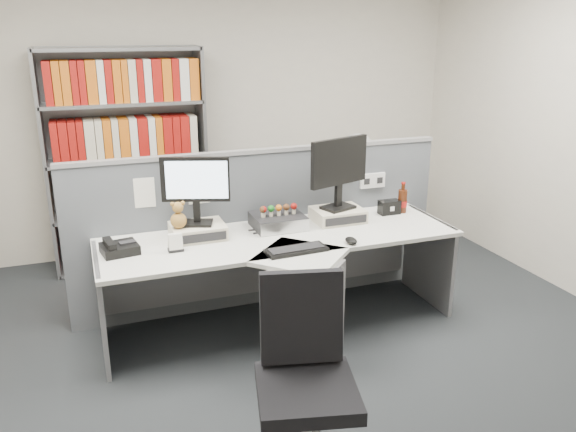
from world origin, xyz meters
name	(u,v)px	position (x,y,z in m)	size (l,w,h in m)	color
ground	(323,382)	(0.00, 0.00, 0.00)	(5.50, 5.50, 0.00)	#2B2F33
room_shell	(329,99)	(0.00, 0.00, 1.79)	(5.04, 5.54, 2.72)	beige
partition	(263,226)	(0.00, 1.25, 0.65)	(3.00, 0.08, 1.27)	#595D64
desk	(291,281)	(0.00, 0.60, 0.46)	(2.60, 1.20, 0.72)	silver
monitor_riser_left	(198,231)	(-0.57, 0.98, 0.77)	(0.38, 0.31, 0.10)	beige
monitor_riser_right	(338,215)	(0.53, 0.98, 0.77)	(0.38, 0.31, 0.10)	beige
monitor_left	(196,185)	(-0.57, 0.98, 1.11)	(0.46, 0.21, 0.49)	black
monitor_right	(339,167)	(0.53, 0.98, 1.15)	(0.52, 0.24, 0.55)	black
desktop_pc	(278,221)	(0.05, 0.99, 0.77)	(0.38, 0.34, 0.10)	black
figurines	(276,209)	(0.02, 0.98, 0.87)	(0.29, 0.05, 0.09)	beige
keyboard	(296,250)	(0.00, 0.48, 0.73)	(0.43, 0.18, 0.03)	black
mouse	(351,241)	(0.41, 0.49, 0.74)	(0.07, 0.12, 0.04)	black
desk_phone	(119,248)	(-1.13, 0.86, 0.76)	(0.26, 0.24, 0.10)	black
desk_calendar	(175,244)	(-0.76, 0.77, 0.77)	(0.10, 0.08, 0.12)	black
plush_toy	(178,217)	(-0.71, 0.94, 0.90)	(0.11, 0.11, 0.19)	olive
speaker	(389,207)	(1.00, 1.00, 0.78)	(0.17, 0.09, 0.11)	black
cola_bottle	(402,201)	(1.12, 1.00, 0.81)	(0.08, 0.08, 0.25)	#3F190A
shelving_unit	(128,163)	(-0.90, 2.44, 0.98)	(1.41, 0.40, 2.00)	gray
filing_cabinet	(355,218)	(1.20, 1.99, 0.35)	(0.45, 0.61, 0.70)	gray
desk_fan	(358,153)	(1.20, 1.99, 1.01)	(0.29, 0.18, 0.49)	white
office_chair	(305,374)	(-0.38, -0.63, 0.54)	(0.67, 0.66, 1.00)	silver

